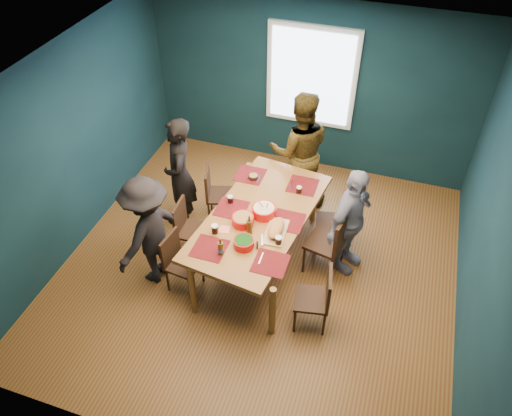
{
  "coord_description": "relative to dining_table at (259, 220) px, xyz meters",
  "views": [
    {
      "loc": [
        1.35,
        -4.21,
        4.99
      ],
      "look_at": [
        -0.07,
        0.09,
        0.95
      ],
      "focal_mm": 35.0,
      "sensor_mm": 36.0,
      "label": 1
    }
  ],
  "objects": [
    {
      "name": "cola_glass_c",
      "position": [
        0.36,
        0.56,
        0.13
      ],
      "size": [
        0.07,
        0.07,
        0.1
      ],
      "color": "black",
      "rests_on": "dining_table"
    },
    {
      "name": "person_back",
      "position": [
        0.15,
        1.4,
        0.14
      ],
      "size": [
        1.05,
        0.93,
        1.8
      ],
      "primitive_type": "imported",
      "rotation": [
        0.0,
        0.0,
        3.47
      ],
      "color": "black",
      "rests_on": "floor"
    },
    {
      "name": "cola_glass_b",
      "position": [
        0.37,
        -0.41,
        0.14
      ],
      "size": [
        0.08,
        0.08,
        0.11
      ],
      "color": "black",
      "rests_on": "dining_table"
    },
    {
      "name": "bowl_salad",
      "position": [
        -0.14,
        -0.21,
        0.14
      ],
      "size": [
        0.27,
        0.27,
        0.11
      ],
      "color": "red",
      "rests_on": "dining_table"
    },
    {
      "name": "chair_left_mid",
      "position": [
        -0.95,
        -0.12,
        -0.27
      ],
      "size": [
        0.4,
        0.4,
        0.84
      ],
      "rotation": [
        0.0,
        0.0,
        0.05
      ],
      "color": "#311B10",
      "rests_on": "floor"
    },
    {
      "name": "room",
      "position": [
        0.03,
        0.17,
        0.61
      ],
      "size": [
        5.01,
        5.01,
        2.71
      ],
      "color": "brown",
      "rests_on": "ground"
    },
    {
      "name": "dining_table",
      "position": [
        0.0,
        0.0,
        0.0
      ],
      "size": [
        1.4,
        2.35,
        0.84
      ],
      "rotation": [
        0.0,
        0.0,
        -0.14
      ],
      "color": "brown",
      "rests_on": "floor"
    },
    {
      "name": "chair_right_mid",
      "position": [
        0.92,
        0.13,
        -0.19
      ],
      "size": [
        0.52,
        0.52,
        0.98
      ],
      "rotation": [
        0.0,
        0.0,
        -0.2
      ],
      "color": "#311B10",
      "rests_on": "floor"
    },
    {
      "name": "napkin_b",
      "position": [
        -0.32,
        -0.38,
        0.08
      ],
      "size": [
        0.15,
        0.15,
        0.0
      ],
      "primitive_type": "cube",
      "rotation": [
        0.0,
        0.0,
        0.21
      ],
      "color": "#FF756B",
      "rests_on": "dining_table"
    },
    {
      "name": "bowl_dumpling",
      "position": [
        0.05,
        0.02,
        0.14
      ],
      "size": [
        0.29,
        0.29,
        0.27
      ],
      "color": "red",
      "rests_on": "dining_table"
    },
    {
      "name": "cola_glass_a",
      "position": [
        -0.4,
        -0.46,
        0.14
      ],
      "size": [
        0.08,
        0.08,
        0.12
      ],
      "color": "black",
      "rests_on": "dining_table"
    },
    {
      "name": "cola_glass_d",
      "position": [
        -0.42,
        0.11,
        0.13
      ],
      "size": [
        0.07,
        0.07,
        0.1
      ],
      "color": "black",
      "rests_on": "dining_table"
    },
    {
      "name": "chair_left_near",
      "position": [
        -0.83,
        -0.68,
        -0.28
      ],
      "size": [
        0.42,
        0.42,
        0.82
      ],
      "rotation": [
        0.0,
        0.0,
        -0.13
      ],
      "color": "#311B10",
      "rests_on": "floor"
    },
    {
      "name": "chair_right_far",
      "position": [
        0.87,
        0.64,
        -0.28
      ],
      "size": [
        0.44,
        0.44,
        0.83
      ],
      "rotation": [
        0.0,
        0.0,
        0.2
      ],
      "color": "#311B10",
      "rests_on": "floor"
    },
    {
      "name": "beer_bottle_a",
      "position": [
        -0.21,
        -0.76,
        0.17
      ],
      "size": [
        0.07,
        0.07,
        0.24
      ],
      "color": "#472D0C",
      "rests_on": "dining_table"
    },
    {
      "name": "chair_left_far",
      "position": [
        -0.87,
        0.64,
        -0.26
      ],
      "size": [
        0.48,
        0.48,
        0.86
      ],
      "rotation": [
        0.0,
        0.0,
        0.3
      ],
      "color": "#311B10",
      "rests_on": "floor"
    },
    {
      "name": "chair_right_near",
      "position": [
        0.95,
        -0.72,
        -0.26
      ],
      "size": [
        0.45,
        0.45,
        0.86
      ],
      "rotation": [
        0.0,
        0.0,
        0.18
      ],
      "color": "#311B10",
      "rests_on": "floor"
    },
    {
      "name": "person_near_left",
      "position": [
        -1.2,
        -0.63,
        0.01
      ],
      "size": [
        0.81,
        1.11,
        1.55
      ],
      "primitive_type": "imported",
      "rotation": [
        0.0,
        0.0,
        4.46
      ],
      "color": "black",
      "rests_on": "floor"
    },
    {
      "name": "person_far_left",
      "position": [
        -1.26,
        0.42,
        0.08
      ],
      "size": [
        0.63,
        0.73,
        1.69
      ],
      "primitive_type": "imported",
      "rotation": [
        0.0,
        0.0,
        5.15
      ],
      "color": "black",
      "rests_on": "floor"
    },
    {
      "name": "person_right",
      "position": [
        1.08,
        0.3,
        0.01
      ],
      "size": [
        0.69,
        0.98,
        1.54
      ],
      "primitive_type": "imported",
      "rotation": [
        0.0,
        0.0,
        1.18
      ],
      "color": "silver",
      "rests_on": "floor"
    },
    {
      "name": "bowl_herbs",
      "position": [
        -0.01,
        -0.56,
        0.14
      ],
      "size": [
        0.24,
        0.24,
        0.11
      ],
      "color": "red",
      "rests_on": "dining_table"
    },
    {
      "name": "napkin_c",
      "position": [
        0.33,
        -0.64,
        0.08
      ],
      "size": [
        0.22,
        0.22,
        0.0
      ],
      "primitive_type": "cube",
      "rotation": [
        0.0,
        0.0,
        0.54
      ],
      "color": "#FF756B",
      "rests_on": "dining_table"
    },
    {
      "name": "beer_bottle_b",
      "position": [
        -0.01,
        -0.34,
        0.18
      ],
      "size": [
        0.07,
        0.07,
        0.27
      ],
      "color": "#472D0C",
      "rests_on": "dining_table"
    },
    {
      "name": "napkin_a",
      "position": [
        0.4,
        0.0,
        0.08
      ],
      "size": [
        0.15,
        0.15,
        0.0
      ],
      "primitive_type": "cube",
      "rotation": [
        0.0,
        0.0,
        0.22
      ],
      "color": "#FF756B",
      "rests_on": "dining_table"
    },
    {
      "name": "small_bowl",
      "position": [
        -0.3,
        0.66,
        0.11
      ],
      "size": [
        0.14,
        0.14,
        0.06
      ],
      "color": "black",
      "rests_on": "dining_table"
    },
    {
      "name": "cutting_board",
      "position": [
        0.28,
        -0.23,
        0.14
      ],
      "size": [
        0.29,
        0.59,
        0.13
      ],
      "rotation": [
        0.0,
        0.0,
        0.06
      ],
      "color": "tan",
      "rests_on": "dining_table"
    }
  ]
}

